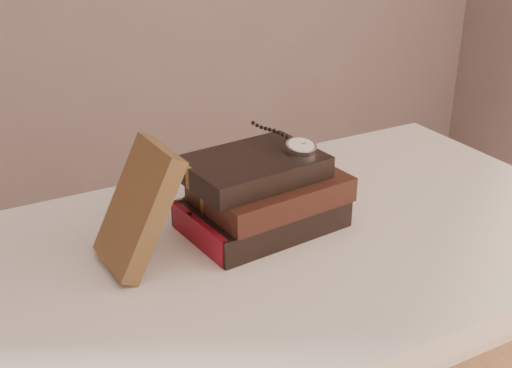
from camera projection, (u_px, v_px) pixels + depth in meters
table at (294, 284)px, 1.06m from camera, size 1.00×0.60×0.75m
book_stack at (262, 194)px, 1.02m from camera, size 0.25×0.18×0.12m
journal at (138, 208)px, 0.91m from camera, size 0.11×0.12×0.17m
pocket_watch at (298, 145)px, 1.02m from camera, size 0.05×0.15×0.02m
eyeglasses at (189, 182)px, 1.03m from camera, size 0.11×0.12×0.05m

